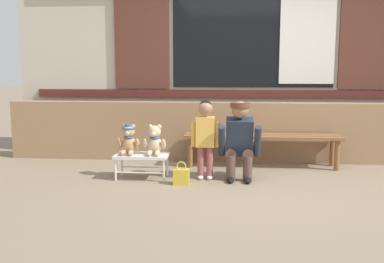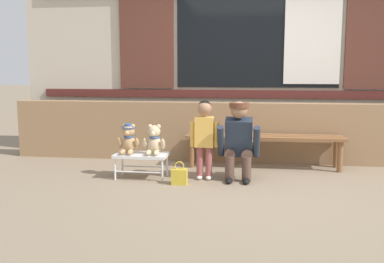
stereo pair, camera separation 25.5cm
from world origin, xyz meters
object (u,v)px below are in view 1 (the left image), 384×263
Objects in this scene: small_display_bench at (142,157)px; teddy_bear_plain at (155,141)px; wooden_bench_long at (262,140)px; child_standing at (205,131)px; adult_crouching at (240,140)px; handbag_on_ground at (181,176)px; teddy_bear_with_hat at (129,140)px.

teddy_bear_plain is (0.16, 0.00, 0.20)m from small_display_bench.
wooden_bench_long is at bearing 27.72° from small_display_bench.
wooden_bench_long is 5.78× the size of teddy_bear_plain.
child_standing is 1.01× the size of adult_crouching.
wooden_bench_long is 2.21× the size of adult_crouching.
adult_crouching is at bearing 4.28° from child_standing.
child_standing is 3.52× the size of handbag_on_ground.
teddy_bear_with_hat reaches higher than small_display_bench.
teddy_bear_plain is 1.34× the size of handbag_on_ground.
teddy_bear_with_hat is at bearing -177.26° from adult_crouching.
teddy_bear_plain is at bearing -176.81° from child_standing.
adult_crouching is at bearing 3.21° from small_display_bench.
teddy_bear_with_hat is 1.00× the size of teddy_bear_plain.
teddy_bear_plain is 1.03m from adult_crouching.
small_display_bench is at bearing 154.89° from handbag_on_ground.
teddy_bear_with_hat reaches higher than wooden_bench_long.
wooden_bench_long is 1.55m from teddy_bear_plain.
teddy_bear_with_hat is 1.35m from adult_crouching.
child_standing reaches higher than wooden_bench_long.
teddy_bear_plain is at bearing -176.37° from adult_crouching.
wooden_bench_long is 0.79m from adult_crouching.
small_display_bench is (-1.50, -0.79, -0.11)m from wooden_bench_long.
teddy_bear_plain is at bearing -149.58° from wooden_bench_long.
adult_crouching reaches higher than teddy_bear_plain.
wooden_bench_long is 1.45m from handbag_on_ground.
wooden_bench_long is 3.28× the size of small_display_bench.
teddy_bear_with_hat is at bearing 160.20° from handbag_on_ground.
adult_crouching is (1.03, 0.07, 0.02)m from teddy_bear_plain.
wooden_bench_long is at bearing 30.42° from teddy_bear_plain.
teddy_bear_with_hat is (-0.16, 0.00, 0.21)m from small_display_bench.
adult_crouching is at bearing 2.74° from teddy_bear_with_hat.
teddy_bear_with_hat is (-1.66, -0.78, 0.10)m from wooden_bench_long.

